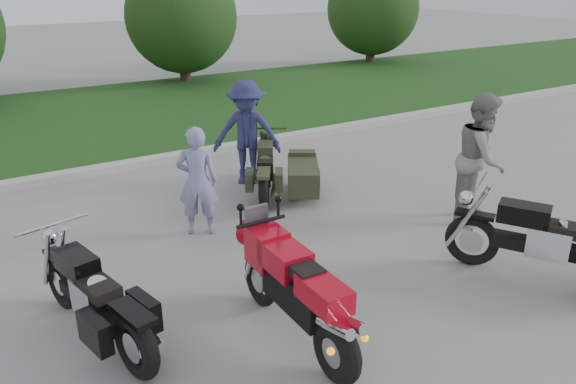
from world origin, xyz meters
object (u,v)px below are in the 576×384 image
sportbike_red (297,290)px  person_denim (247,133)px  person_grey (481,158)px  cruiser_left (99,304)px  person_stripe (198,181)px  cruiser_right (557,247)px  cruiser_sidecar (287,174)px

sportbike_red → person_denim: size_ratio=1.16×
sportbike_red → person_grey: size_ratio=1.10×
cruiser_left → person_grey: 5.79m
sportbike_red → person_stripe: person_stripe is taller
cruiser_right → sportbike_red: bearing=138.4°
person_denim → cruiser_left: bearing=-102.3°
cruiser_left → cruiser_sidecar: (3.78, 2.47, -0.07)m
cruiser_left → cruiser_right: size_ratio=1.02×
cruiser_left → person_denim: bearing=31.6°
cruiser_left → person_denim: (3.50, 3.39, 0.48)m
cruiser_right → person_grey: bearing=38.7°
cruiser_right → cruiser_sidecar: cruiser_right is taller
cruiser_right → person_stripe: person_stripe is taller
cruiser_sidecar → person_grey: 3.13m
cruiser_right → person_stripe: (-3.12, 3.62, 0.32)m
cruiser_right → person_grey: person_grey is taller
sportbike_red → cruiser_sidecar: 4.07m
cruiser_left → person_grey: person_grey is taller
cruiser_right → person_denim: size_ratio=1.20×
sportbike_red → cruiser_left: size_ratio=0.95×
person_stripe → person_grey: person_grey is taller
cruiser_left → person_stripe: 2.72m
sportbike_red → person_denim: 4.78m
sportbike_red → person_grey: person_grey is taller
person_stripe → cruiser_left: bearing=72.3°
cruiser_right → person_grey: 2.04m
sportbike_red → person_denim: bearing=69.2°
cruiser_right → person_stripe: 4.79m
sportbike_red → person_denim: (1.78, 4.42, 0.33)m
cruiser_sidecar → person_stripe: bearing=-131.5°
person_grey → sportbike_red: bearing=165.1°
person_grey → cruiser_left: bearing=150.3°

